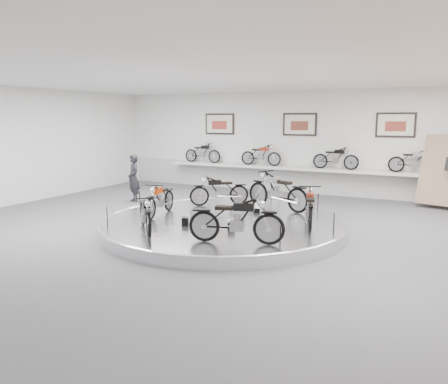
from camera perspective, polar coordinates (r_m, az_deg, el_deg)
The scene contains 22 objects.
floor at distance 11.33m, azimuth -0.78°, elevation -5.38°, with size 16.00×16.00×0.00m, color #4E4F51.
ceiling at distance 11.00m, azimuth -0.83°, elevation 15.20°, with size 16.00×16.00×0.00m, color white.
wall_back at distance 17.49m, azimuth 9.82°, elevation 6.40°, with size 16.00×16.00×0.00m, color white.
wall_left at distance 16.28m, azimuth -26.84°, elevation 5.29°, with size 14.00×14.00×0.00m, color white.
dado_band at distance 17.61m, azimuth 9.67°, elevation 1.68°, with size 15.68×0.04×1.10m, color #BCBCBA.
display_platform at distance 11.55m, azimuth -0.10°, elevation -4.31°, with size 6.40×6.40×0.30m, color silver.
platform_rim at distance 11.52m, azimuth -0.10°, elevation -3.73°, with size 6.40×6.40×0.10m, color #B2B2BA.
shelf at distance 17.28m, azimuth 9.44°, elevation 3.05°, with size 11.00×0.55×0.10m, color silver.
poster_left at distance 18.74m, azimuth -0.58°, elevation 8.88°, with size 1.35×0.06×0.88m, color silver.
poster_center at distance 17.43m, azimuth 9.85°, elevation 8.69°, with size 1.35×0.06×0.88m, color silver.
poster_right at distance 16.76m, azimuth 21.50°, elevation 8.15°, with size 1.35×0.06×0.88m, color silver.
shelf_bike_a at distance 18.90m, azimuth -2.83°, elevation 4.97°, with size 1.22×0.42×0.73m, color black, non-canonical shape.
shelf_bike_b at distance 17.74m, azimuth 4.83°, elevation 4.65°, with size 1.22×0.42×0.73m, color maroon, non-canonical shape.
shelf_bike_c at distance 16.87m, azimuth 14.37°, elevation 4.14°, with size 1.22×0.42×0.73m, color black, non-canonical shape.
shelf_bike_d at distance 16.52m, azimuth 23.57°, elevation 3.53°, with size 1.22×0.42×0.73m, color silver, non-canonical shape.
bike_a at distance 10.93m, azimuth 11.15°, elevation -1.94°, with size 1.61×0.57×0.95m, color maroon, non-canonical shape.
bike_b at distance 12.79m, azimuth 6.98°, elevation 0.17°, with size 1.87×0.66×1.10m, color silver, non-canonical shape.
bike_c at distance 13.30m, azimuth -0.61°, elevation 0.20°, with size 1.55×0.55×0.91m, color black, non-canonical shape.
bike_d at distance 12.05m, azimuth -8.36°, elevation -0.91°, with size 1.53×0.54×0.90m, color #B03105, non-canonical shape.
bike_e at distance 10.36m, azimuth -10.23°, elevation -2.74°, with size 1.49×0.53×0.88m, color black, non-canonical shape.
bike_f at distance 9.22m, azimuth 1.60°, elevation -3.64°, with size 1.75×0.62×1.03m, color black, non-canonical shape.
visitor at distance 15.77m, azimuth -11.71°, elevation 1.78°, with size 0.61×0.40×1.68m, color black.
Camera 1 is at (5.01, -9.73, 2.91)m, focal length 35.00 mm.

